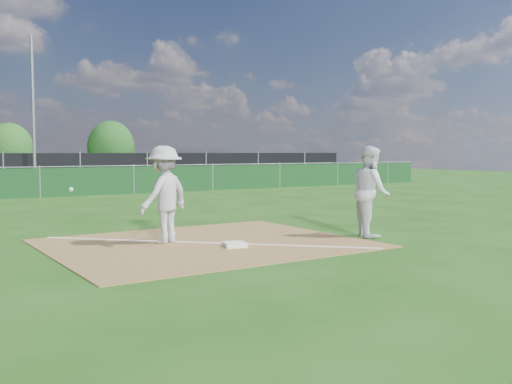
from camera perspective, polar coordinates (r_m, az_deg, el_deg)
ground at (r=19.89m, az=-17.56°, el=-1.50°), size 90.00×90.00×0.00m
infield_dirt at (r=11.57m, az=-5.09°, el=-5.13°), size 6.00×5.00×0.02m
foul_line at (r=11.57m, az=-5.09°, el=-5.06°), size 5.01×5.01×0.01m
green_fence at (r=24.68m, az=-20.80°, el=0.85°), size 44.00×0.05×1.20m
black_fence at (r=32.52m, az=-23.94°, el=1.99°), size 46.00×0.04×1.80m
light_pole at (r=32.57m, az=-21.38°, el=7.52°), size 0.16×0.16×8.00m
first_base at (r=11.06m, az=-2.15°, el=-5.27°), size 0.51×0.51×0.09m
play_at_first at (r=11.57m, az=-9.18°, el=-0.25°), size 2.57×1.19×1.95m
runner at (r=12.68m, az=11.39°, el=0.08°), size 1.12×1.21×1.99m
car_right at (r=38.97m, az=-17.14°, el=2.08°), size 4.80×3.11×1.29m
tree_mid at (r=44.62m, az=-23.44°, el=3.92°), size 3.34×3.34×3.96m
tree_right at (r=45.58m, az=-14.28°, el=4.32°), size 3.60×3.60×4.27m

